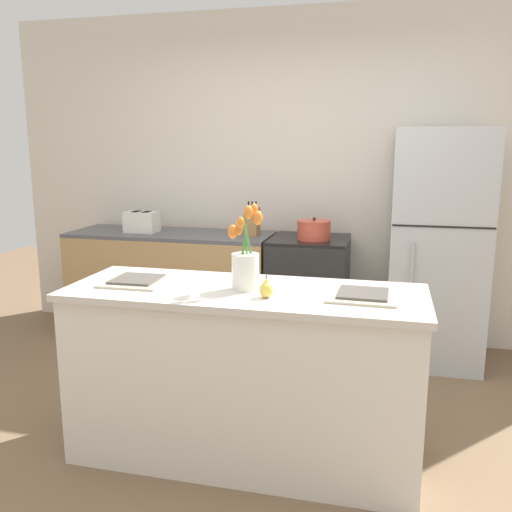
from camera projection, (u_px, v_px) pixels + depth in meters
name	position (u px, v px, depth m)	size (l,w,h in m)	color
ground_plane	(245.00, 454.00, 2.89)	(10.00, 10.00, 0.00)	brown
back_wall	(306.00, 178.00, 4.53)	(5.20, 0.08, 2.70)	silver
kitchen_island	(245.00, 374.00, 2.80)	(1.80, 0.66, 0.91)	silver
back_counter	(172.00, 286.00, 4.57)	(1.68, 0.60, 0.91)	tan
stove_range	(308.00, 294.00, 4.30)	(0.60, 0.61, 0.91)	black
refrigerator	(437.00, 249.00, 4.00)	(0.68, 0.67, 1.74)	#B7BABC
flower_vase	(246.00, 261.00, 2.68)	(0.17, 0.16, 0.43)	silver
pear_figurine	(266.00, 289.00, 2.55)	(0.07, 0.07, 0.11)	#E5CC4C
plate_setting_left	(137.00, 280.00, 2.85)	(0.33, 0.33, 0.02)	beige
plate_setting_right	(363.00, 295.00, 2.57)	(0.33, 0.33, 0.02)	beige
toaster	(142.00, 222.00, 4.48)	(0.28, 0.18, 0.17)	silver
cooking_pot	(314.00, 230.00, 4.13)	(0.26, 0.26, 0.17)	#CC4C38
knife_block	(252.00, 221.00, 4.33)	(0.10, 0.14, 0.27)	#A37547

